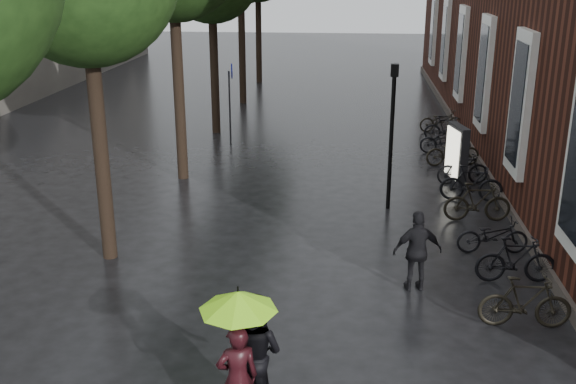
# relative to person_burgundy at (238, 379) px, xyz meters

# --- Properties ---
(person_burgundy) EXTENTS (0.70, 0.58, 1.64)m
(person_burgundy) POSITION_rel_person_burgundy_xyz_m (0.00, 0.00, 0.00)
(person_burgundy) COLOR black
(person_burgundy) RESTS_ON ground
(person_black) EXTENTS (1.13, 1.04, 1.87)m
(person_black) POSITION_rel_person_burgundy_xyz_m (0.17, 0.51, 0.11)
(person_black) COLOR black
(person_black) RESTS_ON ground
(lime_umbrella) EXTENTS (1.10, 1.10, 1.62)m
(lime_umbrella) POSITION_rel_person_burgundy_xyz_m (0.01, 0.16, 1.13)
(lime_umbrella) COLOR black
(lime_umbrella) RESTS_ON ground
(pedestrian_walking) EXTENTS (1.05, 0.58, 1.69)m
(pedestrian_walking) POSITION_rel_person_burgundy_xyz_m (2.86, 4.64, 0.02)
(pedestrian_walking) COLOR black
(pedestrian_walking) RESTS_ON ground
(parked_bicycles) EXTENTS (2.01, 15.97, 1.03)m
(parked_bicycles) POSITION_rel_person_burgundy_xyz_m (4.82, 11.25, -0.34)
(parked_bicycles) COLOR black
(parked_bicycles) RESTS_ON ground
(ad_lightbox) EXTENTS (0.27, 1.19, 1.79)m
(ad_lightbox) POSITION_rel_person_burgundy_xyz_m (4.62, 11.85, 0.08)
(ad_lightbox) COLOR black
(ad_lightbox) RESTS_ON ground
(lamp_post) EXTENTS (0.20, 0.20, 3.89)m
(lamp_post) POSITION_rel_person_burgundy_xyz_m (2.52, 9.45, 1.54)
(lamp_post) COLOR black
(lamp_post) RESTS_ON ground
(cycle_sign) EXTENTS (0.15, 0.53, 2.94)m
(cycle_sign) POSITION_rel_person_burgundy_xyz_m (-2.91, 15.90, 1.12)
(cycle_sign) COLOR #262628
(cycle_sign) RESTS_ON ground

